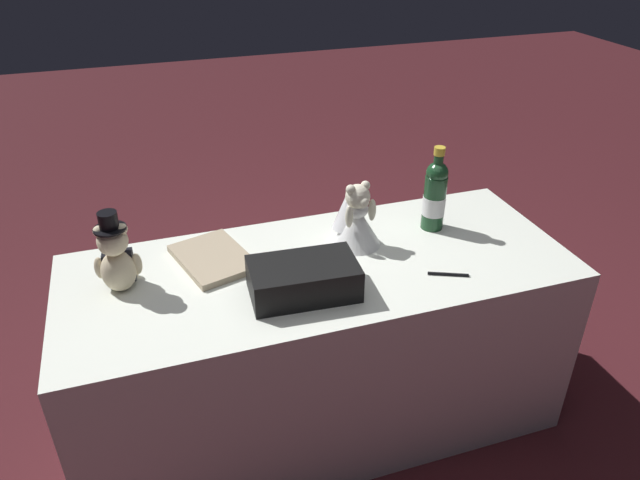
{
  "coord_description": "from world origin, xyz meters",
  "views": [
    {
      "loc": [
        0.53,
        1.61,
        1.83
      ],
      "look_at": [
        0.0,
        0.0,
        0.82
      ],
      "focal_mm": 33.19,
      "sensor_mm": 36.0,
      "label": 1
    }
  ],
  "objects_px": {
    "teddy_bear_groom": "(116,258)",
    "champagne_bottle": "(435,195)",
    "teddy_bear_bride": "(355,216)",
    "signing_pen": "(450,274)",
    "gift_case_black": "(303,279)",
    "guestbook": "(213,258)"
  },
  "relations": [
    {
      "from": "signing_pen",
      "to": "gift_case_black",
      "type": "relative_size",
      "value": 0.38
    },
    {
      "from": "teddy_bear_groom",
      "to": "guestbook",
      "type": "xyz_separation_m",
      "value": [
        -0.31,
        -0.07,
        -0.1
      ]
    },
    {
      "from": "teddy_bear_groom",
      "to": "guestbook",
      "type": "bearing_deg",
      "value": -167.48
    },
    {
      "from": "teddy_bear_groom",
      "to": "teddy_bear_bride",
      "type": "height_order",
      "value": "teddy_bear_groom"
    },
    {
      "from": "teddy_bear_bride",
      "to": "gift_case_black",
      "type": "xyz_separation_m",
      "value": [
        0.27,
        0.25,
        -0.05
      ]
    },
    {
      "from": "teddy_bear_bride",
      "to": "guestbook",
      "type": "relative_size",
      "value": 0.8
    },
    {
      "from": "teddy_bear_bride",
      "to": "champagne_bottle",
      "type": "bearing_deg",
      "value": -178.43
    },
    {
      "from": "teddy_bear_bride",
      "to": "champagne_bottle",
      "type": "relative_size",
      "value": 0.74
    },
    {
      "from": "champagne_bottle",
      "to": "signing_pen",
      "type": "relative_size",
      "value": 2.42
    },
    {
      "from": "gift_case_black",
      "to": "champagne_bottle",
      "type": "bearing_deg",
      "value": -156.33
    },
    {
      "from": "teddy_bear_bride",
      "to": "gift_case_black",
      "type": "distance_m",
      "value": 0.37
    },
    {
      "from": "teddy_bear_groom",
      "to": "champagne_bottle",
      "type": "bearing_deg",
      "value": -177.61
    },
    {
      "from": "champagne_bottle",
      "to": "signing_pen",
      "type": "xyz_separation_m",
      "value": [
        0.1,
        0.32,
        -0.13
      ]
    },
    {
      "from": "champagne_bottle",
      "to": "signing_pen",
      "type": "distance_m",
      "value": 0.36
    },
    {
      "from": "teddy_bear_bride",
      "to": "signing_pen",
      "type": "height_order",
      "value": "teddy_bear_bride"
    },
    {
      "from": "guestbook",
      "to": "teddy_bear_bride",
      "type": "bearing_deg",
      "value": 160.75
    },
    {
      "from": "teddy_bear_bride",
      "to": "signing_pen",
      "type": "distance_m",
      "value": 0.39
    },
    {
      "from": "champagne_bottle",
      "to": "gift_case_black",
      "type": "height_order",
      "value": "champagne_bottle"
    },
    {
      "from": "signing_pen",
      "to": "teddy_bear_bride",
      "type": "bearing_deg",
      "value": -53.82
    },
    {
      "from": "teddy_bear_groom",
      "to": "gift_case_black",
      "type": "distance_m",
      "value": 0.59
    },
    {
      "from": "teddy_bear_bride",
      "to": "guestbook",
      "type": "distance_m",
      "value": 0.52
    },
    {
      "from": "teddy_bear_bride",
      "to": "signing_pen",
      "type": "relative_size",
      "value": 1.8
    }
  ]
}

